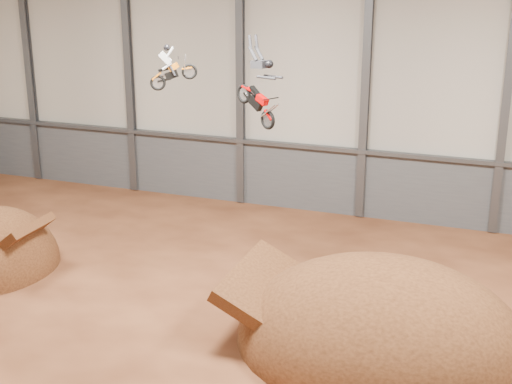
% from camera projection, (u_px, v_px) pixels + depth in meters
% --- Properties ---
extents(floor, '(40.00, 40.00, 0.00)m').
position_uv_depth(floor, '(178.00, 339.00, 25.32)').
color(floor, '#4C2514').
rests_on(floor, ground).
extents(back_wall, '(40.00, 0.10, 14.00)m').
position_uv_depth(back_wall, '(302.00, 80.00, 36.55)').
color(back_wall, '#B8B0A3').
rests_on(back_wall, ground).
extents(lower_band_back, '(39.80, 0.18, 3.50)m').
position_uv_depth(lower_band_back, '(300.00, 178.00, 38.09)').
color(lower_band_back, '#4C4F53').
rests_on(lower_band_back, ground).
extents(steel_rail, '(39.80, 0.35, 0.20)m').
position_uv_depth(steel_rail, '(300.00, 146.00, 37.40)').
color(steel_rail, '#47494F').
rests_on(steel_rail, lower_band_back).
extents(steel_column_0, '(0.40, 0.36, 13.90)m').
position_uv_depth(steel_column_0, '(29.00, 65.00, 41.80)').
color(steel_column_0, '#47494F').
rests_on(steel_column_0, ground).
extents(steel_column_1, '(0.40, 0.36, 13.90)m').
position_uv_depth(steel_column_1, '(129.00, 70.00, 39.63)').
color(steel_column_1, '#47494F').
rests_on(steel_column_1, ground).
extents(steel_column_2, '(0.40, 0.36, 13.90)m').
position_uv_depth(steel_column_2, '(240.00, 77.00, 37.46)').
color(steel_column_2, '#47494F').
rests_on(steel_column_2, ground).
extents(steel_column_3, '(0.40, 0.36, 13.90)m').
position_uv_depth(steel_column_3, '(366.00, 84.00, 35.29)').
color(steel_column_3, '#47494F').
rests_on(steel_column_3, ground).
extents(steel_column_4, '(0.40, 0.36, 13.90)m').
position_uv_depth(steel_column_4, '(507.00, 92.00, 33.11)').
color(steel_column_4, '#47494F').
rests_on(steel_column_4, ground).
extents(landing_ramp, '(10.23, 9.05, 5.90)m').
position_uv_depth(landing_ramp, '(380.00, 344.00, 24.99)').
color(landing_ramp, '#361B0D').
rests_on(landing_ramp, ground).
extents(fmx_rider_a, '(2.30, 1.63, 2.12)m').
position_uv_depth(fmx_rider_a, '(176.00, 62.00, 26.26)').
color(fmx_rider_a, orange).
extents(fmx_rider_b, '(3.95, 2.71, 3.86)m').
position_uv_depth(fmx_rider_b, '(253.00, 80.00, 27.21)').
color(fmx_rider_b, '#AC0203').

